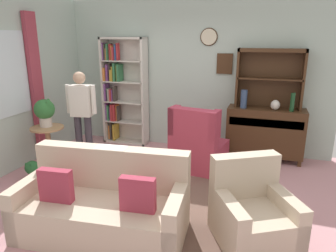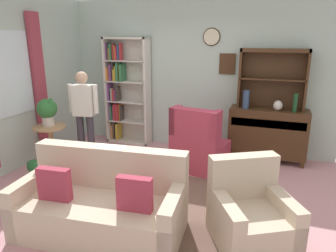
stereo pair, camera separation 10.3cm
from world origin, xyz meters
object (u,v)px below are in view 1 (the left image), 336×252
bookshelf (121,91)px  bottle_wine (292,102)px  vase_round (275,105)px  wingback_chair (197,146)px  armchair_floral (253,216)px  couch_floral (104,206)px  sideboard_hutch (270,70)px  vase_tall (244,99)px  plant_stand (49,143)px  potted_plant_large (45,111)px  potted_plant_small (32,169)px  sideboard (265,131)px  person_reading (82,111)px

bookshelf → bottle_wine: bearing=-3.1°
vase_round → wingback_chair: 1.50m
bookshelf → armchair_floral: size_ratio=2.00×
couch_floral → bookshelf: bearing=112.5°
sideboard_hutch → vase_tall: bearing=-154.1°
bookshelf → plant_stand: size_ratio=2.96×
bottle_wine → wingback_chair: bottle_wine is taller
vase_round → armchair_floral: (-0.17, -2.38, -0.72)m
potted_plant_large → potted_plant_small: 0.93m
sideboard → armchair_floral: bearing=-91.0°
person_reading → potted_plant_large: bearing=-134.5°
sideboard_hutch → plant_stand: 3.88m
couch_floral → potted_plant_small: couch_floral is taller
vase_tall → potted_plant_small: 3.61m
sideboard → vase_round: 0.52m
potted_plant_large → vase_round: bearing=22.4°
wingback_chair → plant_stand: bearing=-162.2°
vase_round → person_reading: person_reading is taller
sideboard → vase_tall: vase_tall is taller
vase_round → wingback_chair: (-1.15, -0.72, -0.62)m
couch_floral → potted_plant_small: 1.92m
vase_round → armchair_floral: size_ratio=0.16×
vase_round → potted_plant_small: bearing=-151.2°
vase_tall → couch_floral: vase_tall is taller
wingback_chair → potted_plant_small: bearing=-152.9°
sideboard_hutch → armchair_floral: bearing=-91.0°
wingback_chair → couch_floral: bearing=-106.2°
bookshelf → person_reading: bookshelf is taller
couch_floral → potted_plant_large: 2.28m
bottle_wine → sideboard: bearing=167.1°
sideboard_hutch → person_reading: size_ratio=0.71×
potted_plant_small → plant_stand: bearing=90.7°
armchair_floral → potted_plant_large: (-3.32, 0.94, 0.68)m
vase_tall → couch_floral: 3.08m
wingback_chair → plant_stand: wingback_chair is taller
sideboard_hutch → bottle_wine: size_ratio=3.58×
wingback_chair → potted_plant_large: size_ratio=2.36×
sideboard → vase_tall: 0.69m
couch_floral → plant_stand: 2.15m
bookshelf → vase_round: bookshelf is taller
potted_plant_small → person_reading: 1.20m
bookshelf → potted_plant_large: (-0.56, -1.59, -0.09)m
vase_tall → potted_plant_large: 3.29m
bookshelf → vase_tall: (2.41, -0.16, 0.02)m
bookshelf → sideboard_hutch: bearing=0.5°
bottle_wine → couch_floral: 3.45m
bookshelf → bottle_wine: bookshelf is taller
couch_floral → person_reading: 2.25m
vase_tall → bottle_wine: (0.78, -0.01, -0.00)m
couch_floral → armchair_floral: size_ratio=1.79×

